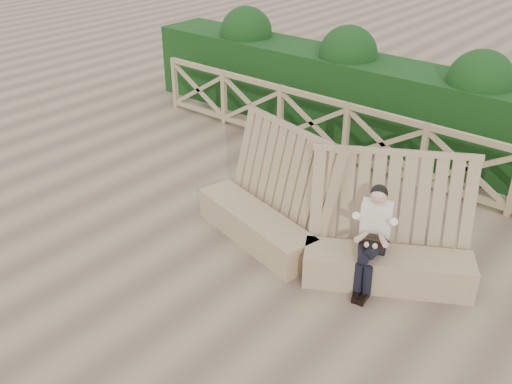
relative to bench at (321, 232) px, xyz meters
The scene contains 5 objects.
ground 1.08m from the bench, 126.07° to the right, with size 60.00×60.00×0.00m, color brown.
bench is the anchor object (origin of this frame).
woman 0.82m from the bench, ahead, with size 0.49×0.81×1.30m.
guardrail 2.75m from the bench, 102.47° to the left, with size 10.10×0.09×1.10m.
hedge 3.95m from the bench, 98.69° to the left, with size 12.00×1.20×1.50m, color black.
Camera 1 is at (3.92, -4.50, 4.43)m, focal length 40.00 mm.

